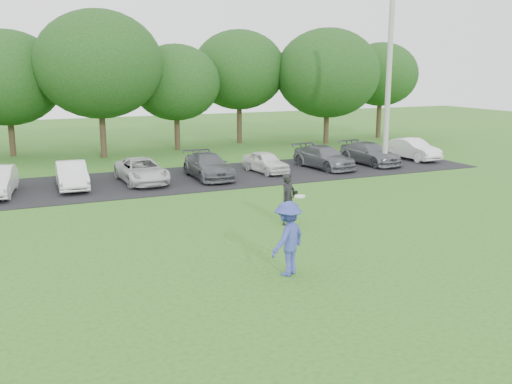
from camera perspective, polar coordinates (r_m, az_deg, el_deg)
ground at (r=16.14m, az=5.09°, el=-6.96°), size 100.00×100.00×0.00m
parking_lot at (r=27.83m, az=-7.98°, el=1.25°), size 32.00×6.50×0.03m
utility_pole at (r=31.24m, az=13.15°, el=11.38°), size 0.28×0.28×9.90m
frisbee_player at (r=14.87m, az=3.22°, el=-4.65°), size 1.47×1.27×2.14m
camera_bystander at (r=19.59m, az=3.24°, el=-0.73°), size 0.77×0.66×1.79m
parked_cars at (r=27.40m, az=-9.16°, el=2.32°), size 30.76×4.72×1.22m
tree_row at (r=37.14m, az=-10.21°, el=11.55°), size 42.39×9.85×8.64m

